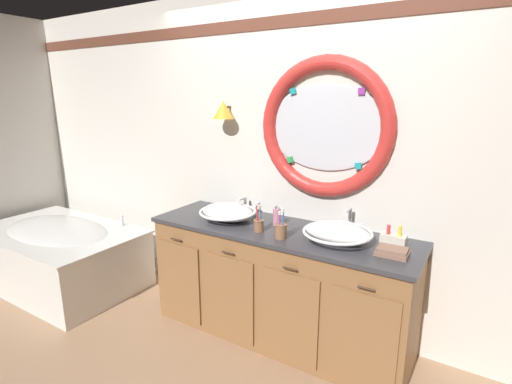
{
  "coord_description": "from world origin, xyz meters",
  "views": [
    {
      "loc": [
        1.29,
        -2.09,
        1.81
      ],
      "look_at": [
        -0.16,
        0.25,
        1.11
      ],
      "focal_mm": 27.12,
      "sensor_mm": 36.0,
      "label": 1
    }
  ],
  "objects_px": {
    "soap_dispenser": "(277,216)",
    "sink_basin_right": "(337,233)",
    "folded_hand_towel": "(392,252)",
    "toothbrush_holder_left": "(259,224)",
    "bathtub": "(59,251)",
    "sink_basin_left": "(228,212)",
    "toiletry_basket": "(394,238)",
    "toothbrush_holder_right": "(281,230)"
  },
  "relations": [
    {
      "from": "toiletry_basket",
      "to": "soap_dispenser",
      "type": "bearing_deg",
      "value": -173.34
    },
    {
      "from": "sink_basin_left",
      "to": "sink_basin_right",
      "type": "relative_size",
      "value": 0.97
    },
    {
      "from": "toiletry_basket",
      "to": "folded_hand_towel",
      "type": "bearing_deg",
      "value": -78.85
    },
    {
      "from": "sink_basin_right",
      "to": "folded_hand_towel",
      "type": "bearing_deg",
      "value": -5.83
    },
    {
      "from": "soap_dispenser",
      "to": "folded_hand_towel",
      "type": "bearing_deg",
      "value": -8.07
    },
    {
      "from": "soap_dispenser",
      "to": "sink_basin_right",
      "type": "bearing_deg",
      "value": -9.68
    },
    {
      "from": "toothbrush_holder_left",
      "to": "soap_dispenser",
      "type": "bearing_deg",
      "value": 76.66
    },
    {
      "from": "bathtub",
      "to": "folded_hand_towel",
      "type": "bearing_deg",
      "value": 6.08
    },
    {
      "from": "sink_basin_right",
      "to": "folded_hand_towel",
      "type": "xyz_separation_m",
      "value": [
        0.36,
        -0.04,
        -0.04
      ]
    },
    {
      "from": "sink_basin_right",
      "to": "toothbrush_holder_left",
      "type": "bearing_deg",
      "value": -169.8
    },
    {
      "from": "bathtub",
      "to": "sink_basin_left",
      "type": "relative_size",
      "value": 3.6
    },
    {
      "from": "bathtub",
      "to": "toiletry_basket",
      "type": "height_order",
      "value": "toiletry_basket"
    },
    {
      "from": "soap_dispenser",
      "to": "folded_hand_towel",
      "type": "height_order",
      "value": "soap_dispenser"
    },
    {
      "from": "toiletry_basket",
      "to": "sink_basin_left",
      "type": "bearing_deg",
      "value": -171.45
    },
    {
      "from": "toothbrush_holder_right",
      "to": "folded_hand_towel",
      "type": "relative_size",
      "value": 1.14
    },
    {
      "from": "toothbrush_holder_right",
      "to": "toiletry_basket",
      "type": "distance_m",
      "value": 0.74
    },
    {
      "from": "toothbrush_holder_left",
      "to": "soap_dispenser",
      "type": "xyz_separation_m",
      "value": [
        0.04,
        0.18,
        0.01
      ]
    },
    {
      "from": "toothbrush_holder_left",
      "to": "folded_hand_towel",
      "type": "distance_m",
      "value": 0.91
    },
    {
      "from": "toothbrush_holder_left",
      "to": "toothbrush_holder_right",
      "type": "height_order",
      "value": "toothbrush_holder_left"
    },
    {
      "from": "sink_basin_left",
      "to": "soap_dispenser",
      "type": "relative_size",
      "value": 2.83
    },
    {
      "from": "toothbrush_holder_left",
      "to": "sink_basin_left",
      "type": "bearing_deg",
      "value": 163.99
    },
    {
      "from": "folded_hand_towel",
      "to": "toiletry_basket",
      "type": "bearing_deg",
      "value": 101.15
    },
    {
      "from": "bathtub",
      "to": "folded_hand_towel",
      "type": "relative_size",
      "value": 8.52
    },
    {
      "from": "sink_basin_right",
      "to": "soap_dispenser",
      "type": "xyz_separation_m",
      "value": [
        -0.5,
        0.09,
        0.0
      ]
    },
    {
      "from": "toothbrush_holder_right",
      "to": "soap_dispenser",
      "type": "height_order",
      "value": "toothbrush_holder_right"
    },
    {
      "from": "bathtub",
      "to": "toiletry_basket",
      "type": "bearing_deg",
      "value": 10.29
    },
    {
      "from": "soap_dispenser",
      "to": "folded_hand_towel",
      "type": "xyz_separation_m",
      "value": [
        0.87,
        -0.12,
        -0.05
      ]
    },
    {
      "from": "folded_hand_towel",
      "to": "soap_dispenser",
      "type": "bearing_deg",
      "value": 171.93
    },
    {
      "from": "bathtub",
      "to": "sink_basin_left",
      "type": "height_order",
      "value": "sink_basin_left"
    },
    {
      "from": "soap_dispenser",
      "to": "toiletry_basket",
      "type": "xyz_separation_m",
      "value": [
        0.82,
        0.1,
        -0.04
      ]
    },
    {
      "from": "toothbrush_holder_left",
      "to": "toothbrush_holder_right",
      "type": "relative_size",
      "value": 1.03
    },
    {
      "from": "sink_basin_left",
      "to": "toothbrush_holder_right",
      "type": "relative_size",
      "value": 2.08
    },
    {
      "from": "sink_basin_right",
      "to": "toiletry_basket",
      "type": "bearing_deg",
      "value": 29.59
    },
    {
      "from": "toothbrush_holder_left",
      "to": "soap_dispenser",
      "type": "distance_m",
      "value": 0.19
    },
    {
      "from": "bathtub",
      "to": "toiletry_basket",
      "type": "relative_size",
      "value": 9.97
    },
    {
      "from": "bathtub",
      "to": "toothbrush_holder_left",
      "type": "bearing_deg",
      "value": 7.03
    },
    {
      "from": "bathtub",
      "to": "sink_basin_right",
      "type": "distance_m",
      "value": 2.74
    },
    {
      "from": "bathtub",
      "to": "toothbrush_holder_right",
      "type": "xyz_separation_m",
      "value": [
        2.3,
        0.22,
        0.58
      ]
    },
    {
      "from": "sink_basin_right",
      "to": "toothbrush_holder_left",
      "type": "distance_m",
      "value": 0.55
    },
    {
      "from": "toiletry_basket",
      "to": "toothbrush_holder_left",
      "type": "bearing_deg",
      "value": -162.09
    },
    {
      "from": "sink_basin_left",
      "to": "toothbrush_holder_left",
      "type": "height_order",
      "value": "toothbrush_holder_left"
    },
    {
      "from": "folded_hand_towel",
      "to": "toothbrush_holder_right",
      "type": "bearing_deg",
      "value": -172.06
    }
  ]
}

